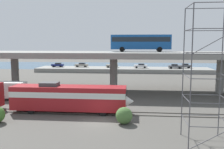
% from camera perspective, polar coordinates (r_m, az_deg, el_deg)
% --- Properties ---
extents(ground_plane, '(260.00, 260.00, 0.00)m').
position_cam_1_polar(ground_plane, '(30.74, -3.01, -10.86)').
color(ground_plane, '#4C4944').
extents(rail_strip_near, '(110.00, 0.12, 0.12)m').
position_cam_1_polar(rail_strip_near, '(33.80, -2.19, -9.08)').
color(rail_strip_near, '#59544C').
rests_on(rail_strip_near, ground_plane).
extents(rail_strip_far, '(110.00, 0.12, 0.12)m').
position_cam_1_polar(rail_strip_far, '(35.23, -1.86, -8.40)').
color(rail_strip_far, '#59544C').
rests_on(rail_strip_far, ground_plane).
extents(train_locomotive, '(16.79, 3.04, 4.18)m').
position_cam_1_polar(train_locomotive, '(34.73, -8.57, -5.09)').
color(train_locomotive, maroon).
rests_on(train_locomotive, ground_plane).
extents(highway_overpass, '(96.00, 12.52, 7.82)m').
position_cam_1_polar(highway_overpass, '(49.17, 0.38, 4.29)').
color(highway_overpass, gray).
rests_on(highway_overpass, ground_plane).
extents(transit_bus_on_overpass, '(12.00, 2.68, 3.40)m').
position_cam_1_polar(transit_bus_on_overpass, '(51.36, 6.56, 7.50)').
color(transit_bus_on_overpass, '#14478C').
rests_on(transit_bus_on_overpass, highway_overpass).
extents(service_truck_west, '(6.80, 2.46, 3.04)m').
position_cam_1_polar(service_truck_west, '(45.83, -22.90, -3.32)').
color(service_truck_west, black).
rests_on(service_truck_west, ground_plane).
extents(scaffolding_tower, '(3.82, 3.82, 12.93)m').
position_cam_1_polar(scaffolding_tower, '(24.79, 20.97, 0.59)').
color(scaffolding_tower, '#47474C').
rests_on(scaffolding_tower, ground_plane).
extents(pier_parking_lot, '(58.02, 10.15, 1.33)m').
position_cam_1_polar(pier_parking_lot, '(84.49, 2.49, 1.09)').
color(pier_parking_lot, gray).
rests_on(pier_parking_lot, ground_plane).
extents(parked_car_0, '(4.51, 1.99, 1.50)m').
position_cam_1_polar(parked_car_0, '(87.86, -6.95, 2.22)').
color(parked_car_0, '#9E998C').
rests_on(parked_car_0, pier_parking_lot).
extents(parked_car_1, '(4.36, 1.96, 1.50)m').
position_cam_1_polar(parked_car_1, '(83.98, 6.57, 2.00)').
color(parked_car_1, silver).
rests_on(parked_car_1, pier_parking_lot).
extents(parked_car_2, '(4.02, 1.85, 1.50)m').
position_cam_1_polar(parked_car_2, '(85.28, 0.04, 2.12)').
color(parked_car_2, '#9E998C').
rests_on(parked_car_2, pier_parking_lot).
extents(parked_car_3, '(4.07, 2.00, 1.50)m').
position_cam_1_polar(parked_car_3, '(89.20, -12.28, 2.18)').
color(parked_car_3, navy).
rests_on(parked_car_3, pier_parking_lot).
extents(parked_car_4, '(4.27, 1.89, 1.50)m').
position_cam_1_polar(parked_car_4, '(87.05, 16.23, 1.94)').
color(parked_car_4, '#515459').
rests_on(parked_car_4, pier_parking_lot).
extents(parked_car_5, '(4.35, 1.89, 1.50)m').
position_cam_1_polar(parked_car_5, '(84.16, 14.15, 1.84)').
color(parked_car_5, '#515459').
rests_on(parked_car_5, pier_parking_lot).
extents(harbor_water, '(140.00, 36.00, 0.01)m').
position_cam_1_polar(harbor_water, '(107.43, 3.14, 2.01)').
color(harbor_water, '#385B7A').
rests_on(harbor_water, ground_plane).
extents(shrub_right, '(2.00, 2.00, 2.00)m').
position_cam_1_polar(shrub_right, '(29.93, 2.78, -9.35)').
color(shrub_right, '#456834').
rests_on(shrub_right, ground_plane).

